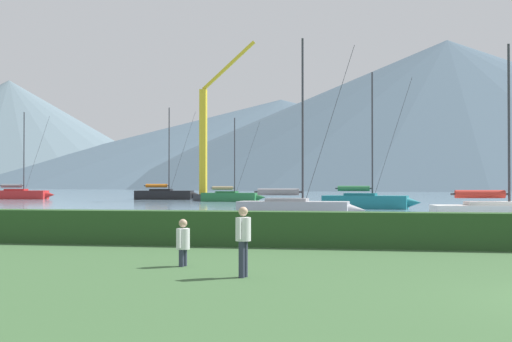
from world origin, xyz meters
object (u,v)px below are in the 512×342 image
Objects in this scene: sailboat_slip_6 at (20,194)px; person_seated_viewer at (183,240)px; person_standing_walker at (243,236)px; dock_crane at (205,149)px; sailboat_slip_0 at (295,208)px; sailboat_slip_4 at (500,213)px; sailboat_slip_5 at (367,201)px; sailboat_slip_1 at (231,196)px; sailboat_slip_2 at (165,194)px.

person_seated_viewer is at bearing -66.59° from sailboat_slip_6.
person_standing_walker is 0.09× the size of dock_crane.
dock_crane is at bearing 111.91° from sailboat_slip_0.
sailboat_slip_5 is at bearing 100.31° from sailboat_slip_4.
sailboat_slip_1 is 27.01m from sailboat_slip_5.
dock_crane reaches higher than person_standing_walker.
person_seated_viewer is (43.93, -73.58, -0.03)m from sailboat_slip_6.
sailboat_slip_1 is 51.21m from sailboat_slip_4.
sailboat_slip_5 reaches higher than sailboat_slip_1.
sailboat_slip_5 is at bearing 95.79° from person_seated_viewer.
sailboat_slip_0 is 53.85m from sailboat_slip_2.
sailboat_slip_6 is 9.32× the size of person_seated_viewer.
sailboat_slip_5 is at bearing -52.65° from sailboat_slip_2.
person_standing_walker is (-8.80, -23.10, 0.33)m from sailboat_slip_4.
sailboat_slip_5 is at bearing 101.52° from person_standing_walker.
sailboat_slip_5 reaches higher than sailboat_slip_0.
sailboat_slip_6 reaches higher than person_standing_walker.
sailboat_slip_0 is 0.96× the size of sailboat_slip_5.
sailboat_slip_4 is 75.83m from sailboat_slip_6.
sailboat_slip_5 is (16.50, -21.38, 0.06)m from sailboat_slip_1.
sailboat_slip_4 is 24.73m from person_standing_walker.
sailboat_slip_6 reaches higher than sailboat_slip_1.
sailboat_slip_4 reaches higher than person_standing_walker.
sailboat_slip_4 is at bearing -61.81° from sailboat_slip_2.
dock_crane reaches higher than person_seated_viewer.
dock_crane is (-20.35, 24.39, 5.57)m from sailboat_slip_5.
sailboat_slip_0 is 18.68m from sailboat_slip_5.
sailboat_slip_0 is at bearing -68.83° from sailboat_slip_2.
sailboat_slip_2 is 1.04× the size of sailboat_slip_5.
person_standing_walker is at bearing -76.03° from sailboat_slip_2.
sailboat_slip_1 reaches higher than person_seated_viewer.
sailboat_slip_6 is at bearing 134.16° from person_standing_walker.
sailboat_slip_0 reaches higher than sailboat_slip_1.
dock_crane is at bearing 145.03° from sailboat_slip_1.
sailboat_slip_0 is 26.57m from person_seated_viewer.
sailboat_slip_1 is at bearing 110.52° from sailboat_slip_4.
sailboat_slip_6 reaches higher than sailboat_slip_5.
sailboat_slip_1 is at bearing -38.05° from dock_crane.
dock_crane reaches higher than sailboat_slip_2.
sailboat_slip_2 is at bearing 121.63° from person_standing_walker.
person_standing_walker is (-1.08, -46.85, 0.28)m from sailboat_slip_5.
sailboat_slip_2 is 40.60m from sailboat_slip_5.
person_seated_viewer is at bearing -124.85° from sailboat_slip_4.
sailboat_slip_5 is 46.86m from person_standing_walker.
sailboat_slip_2 reaches higher than sailboat_slip_6.
sailboat_slip_2 is 81.27m from person_standing_walker.
dock_crane is (26.69, -4.32, 5.54)m from sailboat_slip_6.
sailboat_slip_0 is at bearing 100.93° from person_seated_viewer.
sailboat_slip_2 reaches higher than person_standing_walker.
sailboat_slip_0 is 1.18× the size of sailboat_slip_4.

